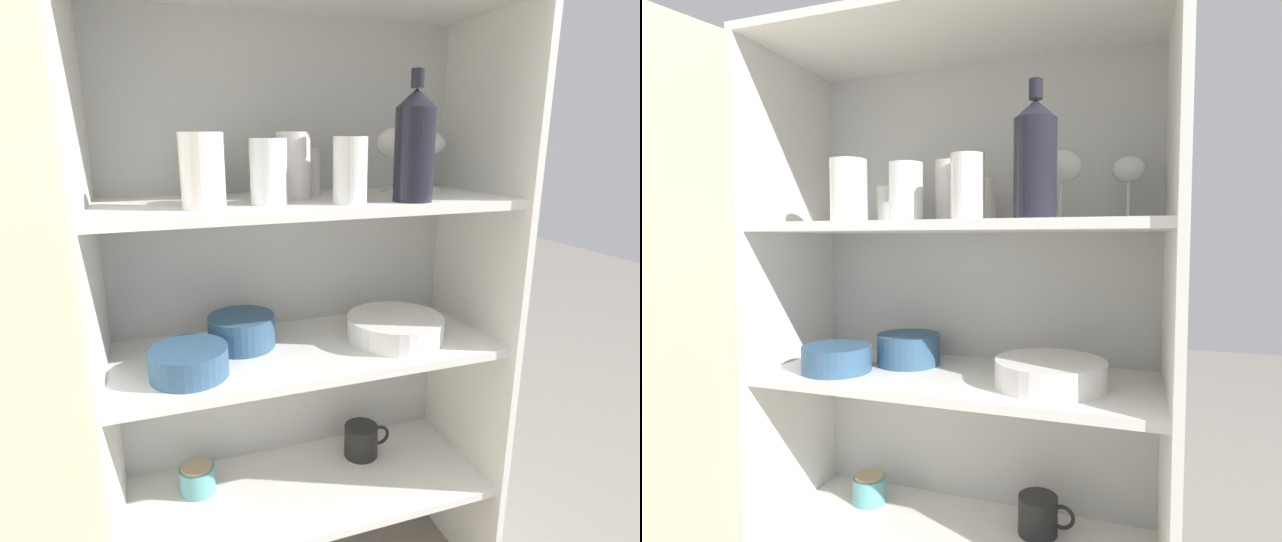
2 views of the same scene
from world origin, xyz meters
The scene contains 21 objects.
cupboard_back_panel centered at (0.00, 0.35, 0.70)m, with size 0.89×0.02×1.41m, color silver.
cupboard_side_left centered at (-0.44, 0.17, 0.70)m, with size 0.02×0.37×1.41m, color white.
cupboard_side_right centered at (0.44, 0.17, 0.70)m, with size 0.02×0.37×1.41m, color white.
shelf_board_lower centered at (0.00, 0.17, 0.30)m, with size 0.85×0.34×0.02m, color white.
shelf_board_middle centered at (0.00, 0.17, 0.67)m, with size 0.85×0.34×0.02m, color white.
shelf_board_upper centered at (0.00, 0.17, 1.01)m, with size 0.85×0.34×0.02m, color white.
cupboard_door centered at (-0.50, -0.23, 0.70)m, with size 0.13×0.43×1.41m.
tumbler_glass_0 centered at (-0.02, 0.19, 1.08)m, with size 0.08×0.08×0.14m.
tumbler_glass_1 centered at (-0.22, 0.09, 1.08)m, with size 0.08×0.08×0.14m.
tumbler_glass_2 centered at (0.03, 0.26, 1.07)m, with size 0.06×0.06×0.10m.
tumbler_glass_3 centered at (-0.20, 0.25, 1.06)m, with size 0.08×0.08×0.09m.
tumbler_glass_4 centered at (-0.10, 0.11, 1.08)m, with size 0.07×0.07×0.12m.
tumbler_glass_5 centered at (0.06, 0.07, 1.08)m, with size 0.07×0.07×0.13m.
wine_glass_0 centered at (0.22, 0.19, 1.12)m, with size 0.09×0.09×0.15m.
wine_glass_1 centered at (0.35, 0.26, 1.12)m, with size 0.07×0.07×0.14m.
wine_bottle centered at (0.19, 0.06, 1.13)m, with size 0.08×0.08×0.25m.
plate_stack_white centered at (0.21, 0.14, 0.71)m, with size 0.23×0.23×0.05m.
mixing_bowl_large centered at (-0.14, 0.22, 0.72)m, with size 0.15×0.15×0.07m.
serving_bowl_small centered at (-0.27, 0.11, 0.71)m, with size 0.16×0.16×0.06m.
coffee_mug_primary centered at (0.17, 0.24, 0.35)m, with size 0.13×0.09×0.09m.
storage_jar centered at (-0.26, 0.24, 0.34)m, with size 0.09×0.09×0.07m.
Camera 1 is at (-0.32, -0.84, 1.14)m, focal length 28.00 mm.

